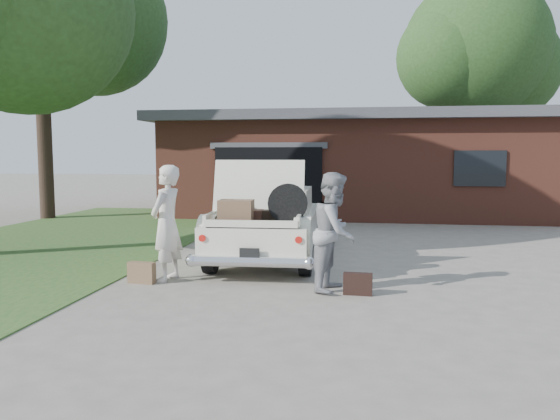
# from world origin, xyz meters

# --- Properties ---
(ground) EXTENTS (90.00, 90.00, 0.00)m
(ground) POSITION_xyz_m (0.00, 0.00, 0.00)
(ground) COLOR gray
(ground) RESTS_ON ground
(grass_strip) EXTENTS (6.00, 16.00, 0.02)m
(grass_strip) POSITION_xyz_m (-5.50, 3.00, 0.01)
(grass_strip) COLOR #2D4C1E
(grass_strip) RESTS_ON ground
(house) EXTENTS (12.80, 7.80, 3.30)m
(house) POSITION_xyz_m (0.98, 11.47, 1.67)
(house) COLOR brown
(house) RESTS_ON ground
(tree_back) EXTENTS (7.06, 6.14, 9.97)m
(tree_back) POSITION_xyz_m (-8.35, 7.65, 6.60)
(tree_back) COLOR #38281E
(tree_back) RESTS_ON ground
(tree_right) EXTENTS (7.38, 6.42, 9.88)m
(tree_right) POSITION_xyz_m (6.24, 17.91, 6.39)
(tree_right) COLOR #38281E
(tree_right) RESTS_ON ground
(sedan) EXTENTS (1.99, 4.71, 1.89)m
(sedan) POSITION_xyz_m (-0.47, 2.28, 0.69)
(sedan) COLOR silver
(sedan) RESTS_ON ground
(woman_left) EXTENTS (0.53, 0.72, 1.82)m
(woman_left) POSITION_xyz_m (-1.72, 0.14, 0.91)
(woman_left) COLOR beige
(woman_left) RESTS_ON ground
(woman_right) EXTENTS (0.82, 0.96, 1.73)m
(woman_right) POSITION_xyz_m (0.91, -0.07, 0.86)
(woman_right) COLOR gray
(woman_right) RESTS_ON ground
(suitcase_left) EXTENTS (0.44, 0.18, 0.33)m
(suitcase_left) POSITION_xyz_m (-2.06, -0.10, 0.17)
(suitcase_left) COLOR brown
(suitcase_left) RESTS_ON ground
(suitcase_right) EXTENTS (0.41, 0.15, 0.31)m
(suitcase_right) POSITION_xyz_m (1.26, -0.30, 0.16)
(suitcase_right) COLOR black
(suitcase_right) RESTS_ON ground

